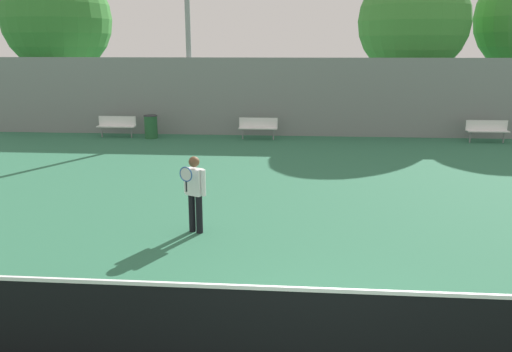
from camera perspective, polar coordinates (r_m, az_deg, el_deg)
tennis_net at (r=6.23m, az=6.92°, el=-16.94°), size 10.45×0.09×1.08m
tennis_player at (r=10.39m, az=-7.03°, el=-1.60°), size 0.51×0.49×1.64m
bench_courtside_near at (r=22.44m, az=-15.63°, el=5.73°), size 1.63×0.40×0.89m
bench_courtside_far at (r=22.47m, az=24.90°, el=4.93°), size 1.65×0.40×0.89m
bench_adjacent_court at (r=21.13m, az=0.25°, el=5.75°), size 1.63×0.40×0.89m
light_pole_far_right at (r=22.55m, az=-7.89°, el=19.25°), size 0.90×0.60×9.35m
trash_bin at (r=21.82m, az=-11.92°, el=5.54°), size 0.58×0.58×0.98m
back_fence at (r=21.85m, az=5.39°, el=8.92°), size 28.58×0.06×3.35m
tree_green_tall at (r=26.86m, az=-21.77°, el=16.26°), size 5.13×5.13×7.63m
tree_green_broad at (r=25.57m, az=17.54°, el=16.44°), size 5.15×5.15×7.51m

